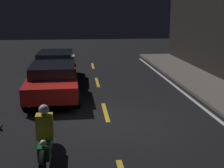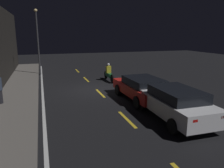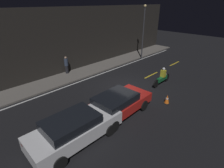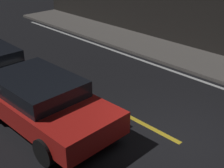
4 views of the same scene
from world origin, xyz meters
name	(u,v)px [view 4 (image 4 of 4)]	position (x,y,z in m)	size (l,w,h in m)	color
ground_plane	(181,143)	(0.00, 0.00, 0.00)	(56.00, 56.00, 0.00)	black
lane_dash_b	(51,76)	(-5.50, 0.00, 0.00)	(2.00, 0.14, 0.01)	gold
lane_dash_c	(149,127)	(-1.00, 0.00, 0.00)	(2.00, 0.14, 0.01)	gold
taxi_red	(42,100)	(-3.06, -1.88, 0.72)	(4.38, 2.08, 1.30)	red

